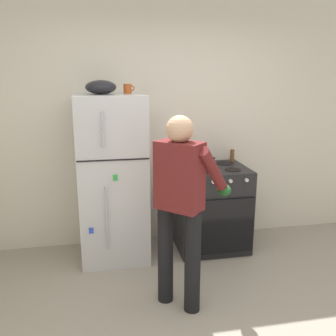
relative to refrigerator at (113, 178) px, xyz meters
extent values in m
cube|color=silver|center=(0.55, 0.38, 0.50)|extent=(6.00, 0.10, 2.70)
cube|color=silver|center=(0.00, 0.00, 0.00)|extent=(0.68, 0.68, 1.70)
cube|color=black|center=(0.00, -0.34, 0.27)|extent=(0.67, 0.01, 0.01)
cylinder|color=#B7B7BC|center=(-0.08, -0.36, -0.29)|extent=(0.02, 0.02, 0.62)
cylinder|color=#B7B7BC|center=(-0.08, -0.36, 0.56)|extent=(0.02, 0.02, 0.32)
cube|color=green|center=(0.01, -0.35, 0.10)|extent=(0.04, 0.01, 0.06)
cube|color=blue|center=(-0.24, -0.35, -0.41)|extent=(0.04, 0.01, 0.06)
cube|color=black|center=(1.06, 0.00, -0.39)|extent=(0.76, 0.64, 0.92)
cube|color=black|center=(1.06, -0.32, -0.47)|extent=(0.53, 0.01, 0.33)
cylinder|color=black|center=(0.88, -0.14, 0.07)|extent=(0.17, 0.17, 0.01)
cylinder|color=black|center=(1.24, -0.14, 0.07)|extent=(0.17, 0.17, 0.01)
cylinder|color=black|center=(0.88, 0.14, 0.07)|extent=(0.17, 0.17, 0.01)
cylinder|color=black|center=(1.24, 0.14, 0.07)|extent=(0.17, 0.17, 0.01)
cylinder|color=silver|center=(0.80, -0.33, 0.01)|extent=(0.04, 0.03, 0.04)
cylinder|color=silver|center=(0.97, -0.33, 0.01)|extent=(0.04, 0.03, 0.04)
cylinder|color=silver|center=(1.15, -0.33, 0.01)|extent=(0.04, 0.03, 0.04)
cylinder|color=silver|center=(1.32, -0.33, 0.01)|extent=(0.04, 0.03, 0.04)
cube|color=black|center=(1.06, -0.33, -0.48)|extent=(0.72, 0.03, 0.59)
cylinder|color=black|center=(0.38, -0.92, -0.42)|extent=(0.13, 0.13, 0.86)
cylinder|color=black|center=(0.57, -1.10, -0.42)|extent=(0.13, 0.13, 0.86)
cube|color=maroon|center=(0.47, -1.01, 0.28)|extent=(0.40, 0.39, 0.54)
sphere|color=tan|center=(0.47, -1.01, 0.64)|extent=(0.21, 0.21, 0.21)
sphere|color=#262626|center=(0.47, -1.01, 0.61)|extent=(0.15, 0.15, 0.15)
cylinder|color=maroon|center=(0.46, -0.73, 0.30)|extent=(0.38, 0.39, 0.46)
cylinder|color=maroon|center=(0.75, -1.01, 0.30)|extent=(0.38, 0.39, 0.46)
ellipsoid|color=#1E5123|center=(0.60, -0.59, 0.10)|extent=(0.12, 0.18, 0.10)
ellipsoid|color=#1E5123|center=(0.89, -0.87, 0.10)|extent=(0.12, 0.18, 0.10)
cylinder|color=red|center=(0.90, -0.05, 0.13)|extent=(0.24, 0.24, 0.13)
cube|color=black|center=(0.76, -0.05, 0.18)|extent=(0.05, 0.03, 0.02)
cube|color=black|center=(1.05, -0.05, 0.18)|extent=(0.05, 0.03, 0.02)
cylinder|color=#B24C1E|center=(0.18, 0.05, 0.90)|extent=(0.08, 0.08, 0.10)
torus|color=#B24C1E|center=(0.22, 0.05, 0.90)|extent=(0.06, 0.01, 0.06)
cylinder|color=brown|center=(1.36, 0.20, 0.14)|extent=(0.05, 0.05, 0.14)
ellipsoid|color=black|center=(-0.08, 0.00, 0.92)|extent=(0.30, 0.30, 0.13)
camera|label=1|loc=(-0.14, -3.70, 1.05)|focal=39.65mm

